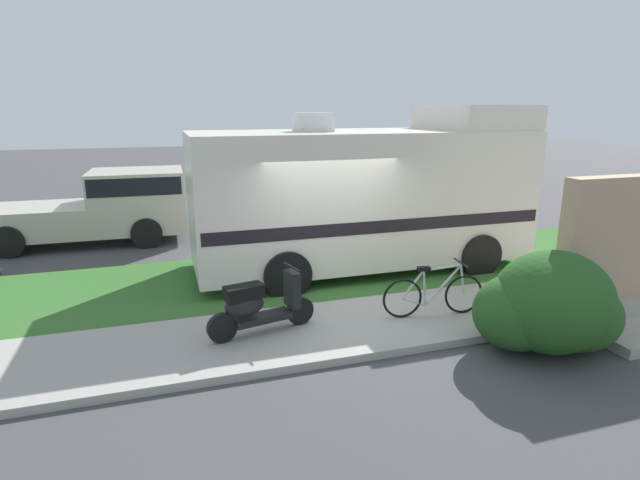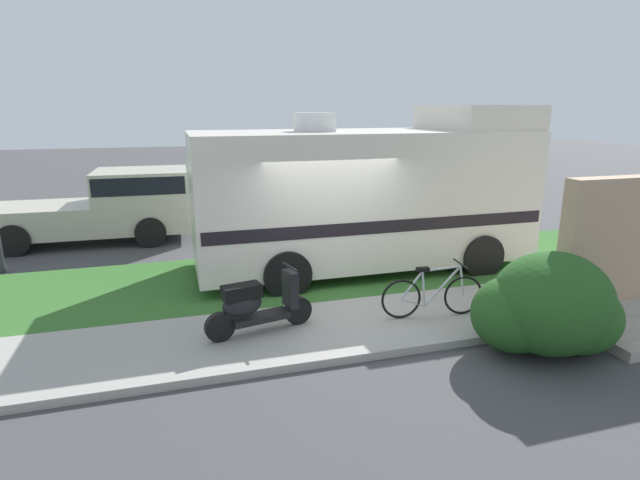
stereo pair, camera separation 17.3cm
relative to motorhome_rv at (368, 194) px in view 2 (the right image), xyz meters
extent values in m
plane|color=#424244|center=(-1.19, -1.69, -1.64)|extent=(80.00, 80.00, 0.00)
cube|color=#9E9B93|center=(-1.19, -2.89, -1.58)|extent=(24.00, 2.00, 0.12)
cube|color=#336628|center=(-1.19, -0.19, -1.60)|extent=(24.00, 3.40, 0.08)
cube|color=silver|center=(-0.11, 0.00, -0.02)|extent=(6.98, 2.52, 2.64)
cube|color=silver|center=(2.47, -0.01, 1.55)|extent=(1.81, 2.38, 0.50)
cube|color=black|center=(-0.11, 0.00, -0.41)|extent=(6.84, 2.54, 0.24)
cube|color=black|center=(3.35, -0.01, 0.44)|extent=(0.09, 2.13, 0.90)
cube|color=silver|center=(-1.16, 0.00, 1.48)|extent=(0.70, 0.60, 0.36)
cylinder|color=black|center=(2.05, 1.19, -1.19)|extent=(0.90, 0.28, 0.90)
cylinder|color=black|center=(2.05, -1.21, -1.19)|extent=(0.90, 0.28, 0.90)
cylinder|color=black|center=(-2.03, 1.21, -1.19)|extent=(0.90, 0.28, 0.90)
cylinder|color=black|center=(-2.03, -1.19, -1.19)|extent=(0.90, 0.28, 0.90)
cylinder|color=black|center=(-2.19, -2.65, -1.30)|extent=(0.45, 0.19, 0.44)
cylinder|color=black|center=(-3.42, -2.92, -1.30)|extent=(0.45, 0.19, 0.44)
cube|color=black|center=(-2.80, -2.79, -1.28)|extent=(0.92, 0.46, 0.10)
cube|color=black|center=(-3.07, -2.85, -0.82)|extent=(0.60, 0.37, 0.20)
ellipsoid|color=black|center=(-3.07, -2.85, -1.02)|extent=(0.65, 0.42, 0.36)
cube|color=black|center=(-2.31, -2.68, -0.92)|extent=(0.21, 0.34, 0.56)
cylinder|color=black|center=(-2.31, -2.68, -0.57)|extent=(0.14, 0.50, 0.04)
sphere|color=white|center=(-2.31, -2.68, -0.74)|extent=(0.12, 0.12, 0.12)
torus|color=black|center=(0.48, -3.04, -1.19)|extent=(0.65, 0.12, 0.65)
torus|color=black|center=(-0.56, -2.91, -1.19)|extent=(0.65, 0.12, 0.65)
cylinder|color=silver|center=(0.11, -3.00, -1.01)|extent=(0.59, 0.11, 0.67)
cylinder|color=silver|center=(-0.20, -2.96, -1.04)|extent=(0.10, 0.05, 0.60)
cylinder|color=silver|center=(0.08, -3.00, -0.72)|extent=(0.63, 0.11, 0.09)
cylinder|color=silver|center=(-0.37, -2.94, -1.26)|extent=(0.41, 0.09, 0.18)
cylinder|color=silver|center=(-0.40, -2.94, -0.97)|extent=(0.37, 0.08, 0.47)
cylinder|color=silver|center=(0.43, -3.04, -0.94)|extent=(0.12, 0.05, 0.51)
cube|color=black|center=(-0.23, -2.96, -0.71)|extent=(0.21, 0.12, 0.06)
cylinder|color=black|center=(0.39, -3.03, -0.65)|extent=(0.09, 0.52, 0.03)
cube|color=#B7B29E|center=(-4.69, 4.11, -0.58)|extent=(2.33, 1.95, 1.56)
cube|color=black|center=(-4.69, 4.11, -0.10)|extent=(2.22, 1.97, 0.44)
cube|color=#B7B29E|center=(-7.25, 4.16, -0.99)|extent=(2.84, 1.96, 0.74)
cylinder|color=black|center=(-4.50, 5.02, -1.26)|extent=(0.76, 0.25, 0.76)
cylinder|color=black|center=(-4.53, 3.20, -1.26)|extent=(0.76, 0.25, 0.76)
cylinder|color=black|center=(-7.56, 5.08, -1.26)|extent=(0.76, 0.25, 0.76)
cylinder|color=black|center=(-7.60, 3.25, -1.26)|extent=(0.76, 0.25, 0.76)
cube|color=silver|center=(2.46, 7.61, -0.58)|extent=(2.35, 2.02, 1.56)
cube|color=black|center=(2.46, 7.61, -0.10)|extent=(2.23, 2.03, 0.44)
cube|color=silver|center=(5.02, 7.66, -0.98)|extent=(2.86, 2.03, 0.76)
cylinder|color=black|center=(2.30, 6.66, -1.26)|extent=(0.77, 0.26, 0.76)
cylinder|color=black|center=(2.26, 8.54, -1.26)|extent=(0.77, 0.26, 0.76)
cylinder|color=black|center=(5.37, 6.73, -1.26)|extent=(0.77, 0.26, 0.76)
cylinder|color=black|center=(5.33, 8.61, -1.26)|extent=(0.77, 0.26, 0.76)
cube|color=#9E998E|center=(2.60, -4.49, -1.56)|extent=(1.40, 0.96, 0.16)
cube|color=#9E998E|center=(2.60, -4.33, -1.40)|extent=(1.40, 0.64, 0.16)
cube|color=#9E998E|center=(2.60, -4.17, -1.24)|extent=(1.40, 0.32, 0.16)
cube|color=tan|center=(2.60, -3.86, -0.44)|extent=(2.00, 0.30, 2.40)
ellipsoid|color=#23511E|center=(1.00, -4.39, -0.87)|extent=(1.70, 1.53, 1.45)
ellipsoid|color=#23511E|center=(0.58, -4.22, -1.04)|extent=(1.28, 1.15, 1.09)
ellipsoid|color=#23511E|center=(1.39, -4.51, -1.08)|extent=(1.19, 1.07, 1.01)
cylinder|color=brown|center=(3.78, -2.76, -1.41)|extent=(0.07, 0.07, 0.22)
cylinder|color=brown|center=(3.78, -2.76, -1.27)|extent=(0.03, 0.03, 0.04)
cylinder|color=black|center=(3.78, -2.76, -1.24)|extent=(0.03, 0.03, 0.02)
camera|label=1|loc=(-4.09, -9.66, 1.75)|focal=28.18mm
camera|label=2|loc=(-3.92, -9.71, 1.75)|focal=28.18mm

